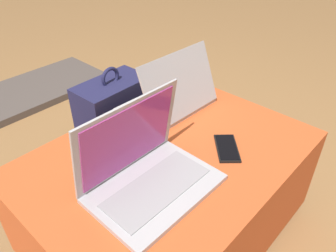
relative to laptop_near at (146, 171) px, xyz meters
The scene contains 7 objects.
ground_plane 0.50m from the laptop_near, 18.24° to the left, with size 14.00×14.00×0.00m, color #9E7042.
ottoman 0.31m from the laptop_near, 18.24° to the left, with size 0.95×0.69×0.41m.
laptop_near is the anchor object (origin of this frame).
laptop_far 0.43m from the laptop_near, 32.77° to the left, with size 0.36×0.25×0.24m.
cell_phone 0.31m from the laptop_near, 14.92° to the right, with size 0.15×0.15×0.01m.
backpack 0.68m from the laptop_near, 60.85° to the left, with size 0.34×0.24×0.52m.
fireplace_hearth 1.59m from the laptop_near, 84.18° to the left, with size 1.40×0.50×0.04m.
Camera 1 is at (-0.63, -0.57, 1.11)m, focal length 35.00 mm.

